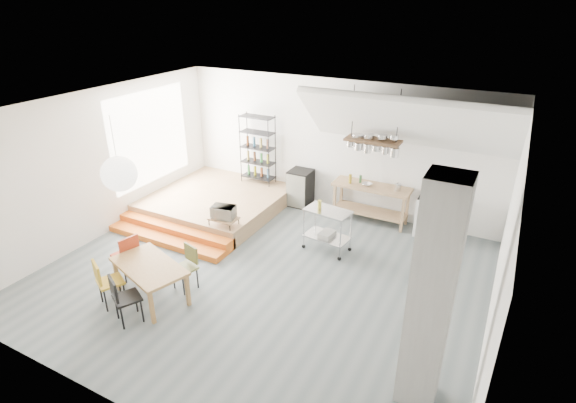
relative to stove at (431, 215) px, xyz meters
The scene contains 26 objects.
floor 4.05m from the stove, 128.38° to the right, with size 8.00×8.00×0.00m, color #556063.
wall_back 2.76m from the stove, behind, with size 8.00×0.04×3.20m, color silver.
wall_left 7.31m from the stove, 154.10° to the right, with size 0.04×7.00×3.20m, color silver.
wall_right 3.67m from the stove, 64.58° to the right, with size 0.04×7.00×3.20m, color silver.
ceiling 4.86m from the stove, 128.38° to the right, with size 8.00×7.00×0.02m, color white.
slope_ceiling 2.20m from the stove, 159.90° to the right, with size 4.40×1.80×0.15m, color white.
window_pane 6.82m from the stove, 165.66° to the right, with size 0.02×2.50×2.20m, color white.
platform 5.14m from the stove, 166.98° to the right, with size 3.00×3.00×0.40m, color #95714A.
step_lower 5.90m from the stove, 148.15° to the right, with size 3.00×0.35×0.13m, color #D25F18.
step_upper 5.72m from the stove, 151.14° to the right, with size 3.00×0.35×0.27m, color #D25F18.
concrete_column 4.86m from the stove, 80.25° to the right, with size 0.50×0.50×3.20m, color gray.
kitchen_counter 1.41m from the stove, behind, with size 1.80×0.60×0.91m.
stove is the anchor object (origin of this frame).
pot_rack 2.04m from the stove, behind, with size 1.20×0.50×1.43m.
wire_shelving 4.58m from the stove, behind, with size 0.88×0.38×1.80m.
microwave_shelf 4.58m from the stove, 148.33° to the right, with size 0.60×0.40×0.16m.
paper_lantern 6.55m from the stove, 134.72° to the right, with size 0.60×0.60×0.60m, color white.
dining_table 6.07m from the stove, 129.64° to the right, with size 1.61×1.21×0.68m.
chair_mustard 6.80m from the stove, 130.19° to the right, with size 0.55×0.55×0.88m.
chair_black 6.59m from the stove, 125.16° to the right, with size 0.54×0.54×0.88m.
chair_olive 5.41m from the stove, 130.40° to the right, with size 0.47×0.47×0.83m.
chair_red 6.43m from the stove, 136.84° to the right, with size 0.49×0.49×0.91m.
rolling_cart 2.47m from the stove, 136.00° to the right, with size 1.00×0.64×0.93m.
mini_fridge 3.26m from the stove, behind, with size 0.55×0.55×0.93m, color black.
microwave 4.59m from the stove, 148.33° to the right, with size 0.49×0.33×0.27m, color beige.
bowl 1.57m from the stove, behind, with size 0.23×0.23×0.06m, color silver.
Camera 1 is at (3.82, -6.23, 4.94)m, focal length 28.00 mm.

